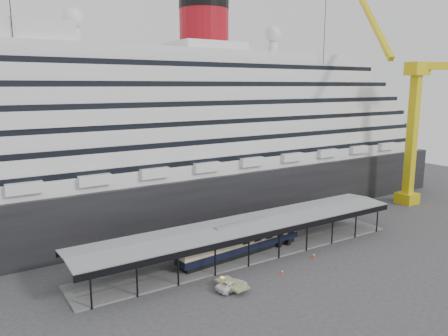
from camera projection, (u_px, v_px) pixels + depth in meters
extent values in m
plane|color=#343437|center=(268.00, 264.00, 65.19)|extent=(200.00, 200.00, 0.00)
cube|color=black|center=(172.00, 189.00, 90.68)|extent=(130.00, 30.00, 10.00)
cylinder|color=maroon|center=(204.00, 30.00, 88.89)|extent=(10.00, 10.00, 9.00)
cylinder|color=black|center=(204.00, 3.00, 87.91)|extent=(10.10, 10.10, 2.50)
sphere|color=silver|center=(73.00, 18.00, 75.00)|extent=(3.60, 3.60, 3.60)
sphere|color=silver|center=(273.00, 34.00, 98.41)|extent=(3.60, 3.60, 3.60)
cube|color=slate|center=(248.00, 253.00, 69.29)|extent=(56.00, 8.00, 0.24)
cube|color=slate|center=(251.00, 253.00, 68.67)|extent=(54.00, 0.08, 0.10)
cube|color=slate|center=(245.00, 251.00, 69.86)|extent=(54.00, 0.08, 0.10)
cube|color=black|center=(266.00, 235.00, 64.77)|extent=(56.00, 0.18, 0.90)
cube|color=black|center=(232.00, 220.00, 72.20)|extent=(56.00, 0.18, 0.90)
cube|color=slate|center=(248.00, 222.00, 68.35)|extent=(56.00, 9.00, 0.24)
cylinder|color=black|center=(19.00, 104.00, 63.20)|extent=(0.12, 0.12, 47.21)
cube|color=gold|center=(407.00, 198.00, 98.77)|extent=(4.00, 4.00, 2.40)
cube|color=gold|center=(412.00, 136.00, 96.12)|extent=(1.80, 1.80, 26.00)
cube|color=gold|center=(417.00, 69.00, 93.43)|extent=(5.00, 3.20, 2.80)
cube|color=gold|center=(373.00, 23.00, 91.18)|extent=(11.42, 18.78, 16.80)
cube|color=gold|center=(434.00, 66.00, 93.49)|extent=(6.00, 4.39, 1.60)
cylinder|color=black|center=(322.00, 98.00, 93.60)|extent=(0.12, 0.12, 47.21)
imported|color=white|center=(232.00, 285.00, 57.02)|extent=(4.74, 2.65, 1.25)
cube|color=black|center=(241.00, 252.00, 68.45)|extent=(21.69, 4.25, 0.72)
cube|color=black|center=(241.00, 246.00, 68.28)|extent=(22.75, 4.74, 1.13)
cube|color=beige|center=(241.00, 239.00, 68.05)|extent=(22.75, 4.78, 1.33)
cube|color=black|center=(241.00, 233.00, 67.88)|extent=(22.75, 4.74, 0.41)
cube|color=red|center=(244.00, 286.00, 58.23)|extent=(0.48, 0.48, 0.03)
cone|color=red|center=(245.00, 283.00, 58.16)|extent=(0.41, 0.41, 0.77)
cylinder|color=white|center=(245.00, 282.00, 58.14)|extent=(0.25, 0.25, 0.15)
cube|color=#E93B0C|center=(282.00, 274.00, 61.73)|extent=(0.41, 0.41, 0.03)
cone|color=#E93B0C|center=(282.00, 272.00, 61.67)|extent=(0.35, 0.35, 0.71)
cylinder|color=white|center=(282.00, 271.00, 61.65)|extent=(0.23, 0.23, 0.14)
cube|color=red|center=(314.00, 258.00, 67.60)|extent=(0.49, 0.49, 0.03)
cone|color=red|center=(314.00, 255.00, 67.53)|extent=(0.41, 0.41, 0.82)
cylinder|color=white|center=(314.00, 255.00, 67.51)|extent=(0.26, 0.26, 0.16)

